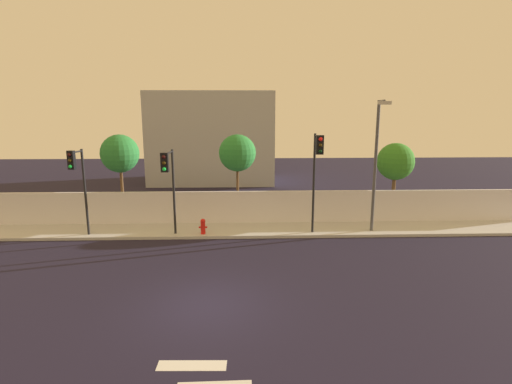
{
  "coord_description": "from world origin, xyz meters",
  "views": [
    {
      "loc": [
        1.24,
        -12.59,
        6.56
      ],
      "look_at": [
        1.87,
        6.5,
        2.53
      ],
      "focal_mm": 28.32,
      "sensor_mm": 36.0,
      "label": 1
    }
  ],
  "objects_px": {
    "traffic_light_left": "(317,163)",
    "traffic_light_center": "(78,174)",
    "traffic_light_right": "(169,175)",
    "roadside_tree_midleft": "(237,153)",
    "fire_hydrant": "(203,226)",
    "roadside_tree_midright": "(396,162)",
    "street_lamp_curbside": "(377,156)",
    "roadside_tree_leftmost": "(120,154)"
  },
  "relations": [
    {
      "from": "traffic_light_left",
      "to": "traffic_light_center",
      "type": "bearing_deg",
      "value": 178.88
    },
    {
      "from": "traffic_light_left",
      "to": "traffic_light_right",
      "type": "bearing_deg",
      "value": -178.48
    },
    {
      "from": "roadside_tree_midleft",
      "to": "fire_hydrant",
      "type": "bearing_deg",
      "value": -118.69
    },
    {
      "from": "traffic_light_left",
      "to": "roadside_tree_midleft",
      "type": "relative_size",
      "value": 1.02
    },
    {
      "from": "traffic_light_left",
      "to": "roadside_tree_midleft",
      "type": "xyz_separation_m",
      "value": [
        -3.93,
        3.78,
        0.08
      ]
    },
    {
      "from": "traffic_light_center",
      "to": "fire_hydrant",
      "type": "height_order",
      "value": "traffic_light_center"
    },
    {
      "from": "traffic_light_center",
      "to": "traffic_light_right",
      "type": "distance_m",
      "value": 4.52
    },
    {
      "from": "roadside_tree_midleft",
      "to": "roadside_tree_midright",
      "type": "relative_size",
      "value": 1.12
    },
    {
      "from": "fire_hydrant",
      "to": "roadside_tree_midright",
      "type": "bearing_deg",
      "value": 16.27
    },
    {
      "from": "traffic_light_right",
      "to": "roadside_tree_midleft",
      "type": "bearing_deg",
      "value": 50.63
    },
    {
      "from": "traffic_light_left",
      "to": "traffic_light_right",
      "type": "height_order",
      "value": "traffic_light_left"
    },
    {
      "from": "street_lamp_curbside",
      "to": "roadside_tree_midleft",
      "type": "bearing_deg",
      "value": 155.9
    },
    {
      "from": "fire_hydrant",
      "to": "roadside_tree_leftmost",
      "type": "relative_size",
      "value": 0.16
    },
    {
      "from": "street_lamp_curbside",
      "to": "roadside_tree_midleft",
      "type": "distance_m",
      "value": 7.74
    },
    {
      "from": "traffic_light_center",
      "to": "roadside_tree_midleft",
      "type": "xyz_separation_m",
      "value": [
        7.75,
        3.55,
        0.6
      ]
    },
    {
      "from": "fire_hydrant",
      "to": "traffic_light_left",
      "type": "bearing_deg",
      "value": -5.6
    },
    {
      "from": "roadside_tree_leftmost",
      "to": "traffic_light_right",
      "type": "bearing_deg",
      "value": -48.91
    },
    {
      "from": "roadside_tree_midleft",
      "to": "traffic_light_center",
      "type": "bearing_deg",
      "value": -155.4
    },
    {
      "from": "roadside_tree_leftmost",
      "to": "street_lamp_curbside",
      "type": "bearing_deg",
      "value": -12.92
    },
    {
      "from": "traffic_light_left",
      "to": "traffic_light_right",
      "type": "distance_m",
      "value": 7.21
    },
    {
      "from": "fire_hydrant",
      "to": "roadside_tree_midleft",
      "type": "distance_m",
      "value": 4.98
    },
    {
      "from": "traffic_light_center",
      "to": "roadside_tree_leftmost",
      "type": "bearing_deg",
      "value": 73.75
    },
    {
      "from": "fire_hydrant",
      "to": "roadside_tree_midleft",
      "type": "bearing_deg",
      "value": 61.31
    },
    {
      "from": "traffic_light_right",
      "to": "fire_hydrant",
      "type": "height_order",
      "value": "traffic_light_right"
    },
    {
      "from": "traffic_light_center",
      "to": "roadside_tree_midleft",
      "type": "bearing_deg",
      "value": 24.6
    },
    {
      "from": "traffic_light_center",
      "to": "roadside_tree_leftmost",
      "type": "distance_m",
      "value": 3.75
    },
    {
      "from": "street_lamp_curbside",
      "to": "roadside_tree_midright",
      "type": "distance_m",
      "value": 3.93
    },
    {
      "from": "traffic_light_right",
      "to": "roadside_tree_leftmost",
      "type": "bearing_deg",
      "value": 131.09
    },
    {
      "from": "traffic_light_center",
      "to": "traffic_light_left",
      "type": "bearing_deg",
      "value": -1.12
    },
    {
      "from": "roadside_tree_midright",
      "to": "traffic_light_left",
      "type": "bearing_deg",
      "value": -144.75
    },
    {
      "from": "traffic_light_left",
      "to": "traffic_light_center",
      "type": "height_order",
      "value": "traffic_light_left"
    },
    {
      "from": "traffic_light_left",
      "to": "fire_hydrant",
      "type": "height_order",
      "value": "traffic_light_left"
    },
    {
      "from": "traffic_light_center",
      "to": "roadside_tree_midleft",
      "type": "relative_size",
      "value": 0.87
    },
    {
      "from": "fire_hydrant",
      "to": "roadside_tree_midright",
      "type": "relative_size",
      "value": 0.18
    },
    {
      "from": "traffic_light_left",
      "to": "roadside_tree_midright",
      "type": "xyz_separation_m",
      "value": [
        5.35,
        3.78,
        -0.47
      ]
    },
    {
      "from": "traffic_light_center",
      "to": "roadside_tree_midleft",
      "type": "distance_m",
      "value": 8.55
    },
    {
      "from": "traffic_light_center",
      "to": "street_lamp_curbside",
      "type": "relative_size",
      "value": 0.65
    },
    {
      "from": "traffic_light_center",
      "to": "traffic_light_right",
      "type": "xyz_separation_m",
      "value": [
        4.5,
        -0.42,
        0.01
      ]
    },
    {
      "from": "street_lamp_curbside",
      "to": "roadside_tree_leftmost",
      "type": "xyz_separation_m",
      "value": [
        -13.78,
        3.16,
        -0.21
      ]
    },
    {
      "from": "traffic_light_right",
      "to": "roadside_tree_midleft",
      "type": "distance_m",
      "value": 5.17
    },
    {
      "from": "street_lamp_curbside",
      "to": "roadside_tree_midleft",
      "type": "height_order",
      "value": "street_lamp_curbside"
    },
    {
      "from": "traffic_light_center",
      "to": "roadside_tree_midright",
      "type": "relative_size",
      "value": 0.97
    }
  ]
}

